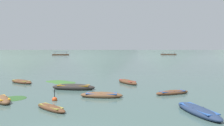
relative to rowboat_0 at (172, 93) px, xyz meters
The scene contains 19 objects.
ground_plane 1489.18m from the rowboat_0, 90.35° to the left, with size 6000.00×6000.00×0.00m, color #425B56.
mountain_1 2407.36m from the rowboat_0, 112.36° to the left, with size 1290.41×1290.41×298.18m, color #56665B.
mountain_2 2546.85m from the rowboat_0, 91.87° to the left, with size 1094.93×1094.93×369.52m, color #4C5B56.
mountain_3 2551.23m from the rowboat_0, 75.35° to the left, with size 1006.09×1006.09×239.44m, color #4C5B56.
rowboat_0 is the anchor object (origin of this frame).
rowboat_1 10.04m from the rowboat_0, 165.33° to the left, with size 4.74×1.98×0.74m.
rowboat_2 6.18m from the rowboat_0, 91.13° to the right, with size 2.21×4.48×0.58m.
rowboat_3 6.75m from the rowboat_0, 169.79° to the right, with size 3.88×1.60×0.58m.
rowboat_4 18.28m from the rowboat_0, 157.64° to the left, with size 3.77×3.08×0.53m.
rowboat_5 11.29m from the rowboat_0, 152.79° to the right, with size 2.85×2.65×0.45m.
rowboat_6 7.36m from the rowboat_0, 120.01° to the left, with size 2.71×3.74×0.60m.
rowboat_7 14.81m from the rowboat_0, 169.13° to the right, with size 2.64×3.05×0.59m.
ferry_0 134.08m from the rowboat_0, 106.74° to the left, with size 10.86×4.27×2.54m.
ferry_1 140.93m from the rowboat_0, 74.64° to the left, with size 11.75×7.99×2.54m.
mooring_buoy 10.74m from the rowboat_0, 167.04° to the right, with size 0.43×0.43×1.06m.
weed_patch_0 13.50m from the rowboat_0, 148.79° to the left, with size 2.37×2.79×0.14m, color #38662D.
weed_patch_2 14.29m from the rowboat_0, 148.57° to the left, with size 1.33×2.22×0.14m, color #38662D.
weed_patch_3 14.25m from the rowboat_0, behind, with size 2.09×2.16×0.14m, color #2D5628.
weed_patch_4 14.99m from the rowboat_0, 147.64° to the left, with size 3.28×2.15×0.14m, color #38662D.
Camera 1 is at (2.98, -9.31, 4.25)m, focal length 34.88 mm.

